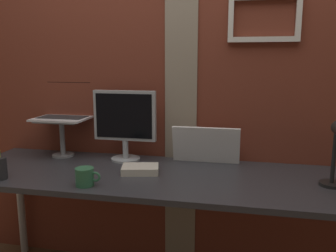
# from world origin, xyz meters

# --- Properties ---
(brick_wall_back) EXTENTS (3.46, 0.16, 2.37)m
(brick_wall_back) POSITION_xyz_m (0.00, 0.35, 1.19)
(brick_wall_back) COLOR brown
(brick_wall_back) RESTS_ON ground_plane
(desk) EXTENTS (2.34, 0.70, 0.75)m
(desk) POSITION_xyz_m (0.07, -0.06, 0.69)
(desk) COLOR #333338
(desk) RESTS_ON ground_plane
(monitor) EXTENTS (0.39, 0.18, 0.43)m
(monitor) POSITION_xyz_m (-0.23, 0.17, 1.01)
(monitor) COLOR #ADB2B7
(monitor) RESTS_ON desk
(laptop_stand) EXTENTS (0.28, 0.22, 0.24)m
(laptop_stand) POSITION_xyz_m (-0.65, 0.18, 0.91)
(laptop_stand) COLOR gray
(laptop_stand) RESTS_ON desk
(laptop) EXTENTS (0.34, 0.29, 0.25)m
(laptop) POSITION_xyz_m (-0.65, 0.25, 1.06)
(laptop) COLOR white
(laptop) RESTS_ON laptop_stand
(whiteboard_panel) EXTENTS (0.40, 0.07, 0.23)m
(whiteboard_panel) POSITION_xyz_m (0.27, 0.20, 0.87)
(whiteboard_panel) COLOR white
(whiteboard_panel) RESTS_ON desk
(coffee_mug) EXTENTS (0.13, 0.09, 0.09)m
(coffee_mug) POSITION_xyz_m (-0.27, -0.31, 0.80)
(coffee_mug) COLOR #33724C
(coffee_mug) RESTS_ON desk
(paper_clutter_stack) EXTENTS (0.23, 0.18, 0.04)m
(paper_clutter_stack) POSITION_xyz_m (-0.06, -0.06, 0.77)
(paper_clutter_stack) COLOR silver
(paper_clutter_stack) RESTS_ON desk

